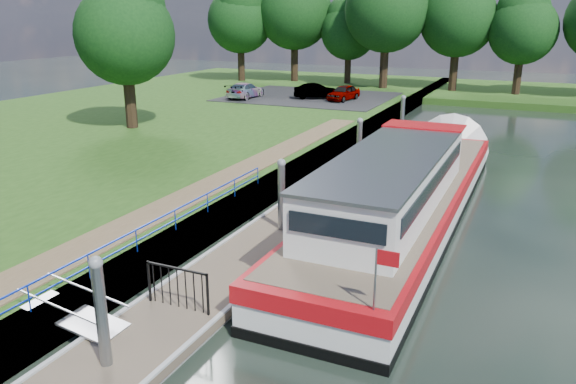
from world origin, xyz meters
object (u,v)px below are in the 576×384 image
at_px(pontoon, 326,198).
at_px(car_c, 245,90).
at_px(barge, 408,192).
at_px(car_a, 344,93).
at_px(car_b, 316,91).

height_order(pontoon, car_c, car_c).
xyz_separation_m(pontoon, barge, (3.60, -0.48, 0.90)).
xyz_separation_m(car_a, car_b, (-2.43, -0.10, 0.01)).
bearing_deg(pontoon, car_b, 112.58).
distance_m(barge, car_c, 29.53).
xyz_separation_m(pontoon, car_c, (-15.76, 21.81, 1.31)).
relative_size(car_a, car_c, 0.82).
height_order(pontoon, car_a, car_a).
bearing_deg(car_a, car_c, -154.43).
distance_m(barge, car_a, 26.87).
height_order(barge, car_a, barge).
relative_size(barge, car_c, 4.66).
height_order(car_a, car_b, car_b).
bearing_deg(car_a, car_b, -166.89).
distance_m(car_b, car_c, 6.18).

